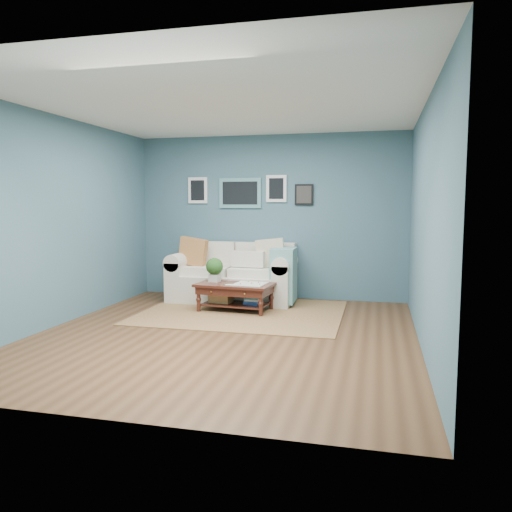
% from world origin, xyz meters
% --- Properties ---
extents(room_shell, '(5.00, 5.02, 2.70)m').
position_xyz_m(room_shell, '(-0.01, 0.06, 1.36)').
color(room_shell, brown).
rests_on(room_shell, ground).
extents(area_rug, '(2.85, 2.28, 0.01)m').
position_xyz_m(area_rug, '(-0.12, 1.21, 0.01)').
color(area_rug, brown).
rests_on(area_rug, ground).
extents(loveseat, '(2.04, 0.92, 1.05)m').
position_xyz_m(loveseat, '(-0.41, 2.03, 0.43)').
color(loveseat, beige).
rests_on(loveseat, ground).
extents(coffee_table, '(1.15, 0.74, 0.77)m').
position_xyz_m(coffee_table, '(-0.31, 1.31, 0.34)').
color(coffee_table, '#340C0C').
rests_on(coffee_table, ground).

